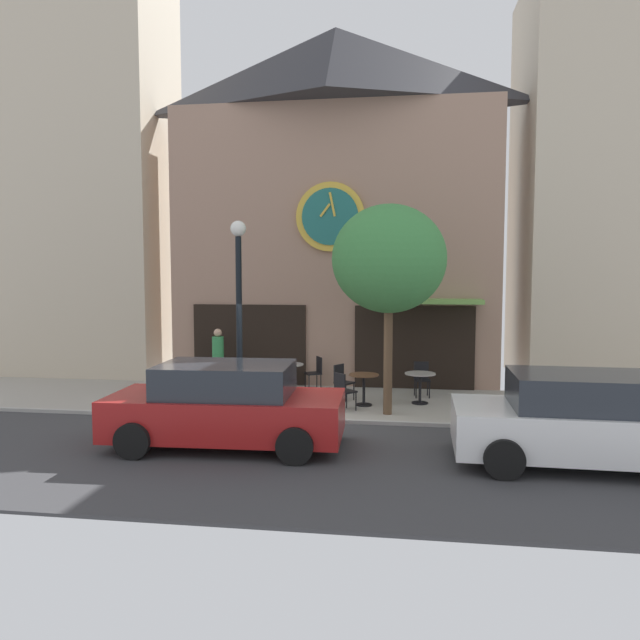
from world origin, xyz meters
TOP-DOWN VIEW (x-y plane):
  - ground_plane at (0.00, -0.56)m, footprint 24.16×9.42m
  - clock_building at (0.54, 5.26)m, footprint 9.38×3.54m
  - neighbor_building_left at (-7.70, 5.76)m, footprint 5.44×3.26m
  - street_lamp at (-1.17, 0.81)m, footprint 0.36×0.36m
  - street_tree at (2.25, 0.99)m, footprint 2.56×2.31m
  - cafe_table_rightmost at (-2.47, 1.99)m, footprint 0.79×0.79m
  - cafe_table_near_curb at (-0.47, 3.17)m, footprint 0.79×0.79m
  - cafe_table_center_left at (1.65, 1.79)m, footprint 0.73×0.73m
  - cafe_table_center_right at (3.01, 2.19)m, footprint 0.75×0.75m
  - cafe_chair_corner at (-2.97, 2.62)m, footprint 0.57×0.57m
  - cafe_chair_right_end at (0.21, 3.59)m, footprint 0.54×0.54m
  - cafe_chair_left_end at (1.21, 1.14)m, footprint 0.57×0.57m
  - cafe_chair_facing_street at (3.07, 3.06)m, footprint 0.44×0.44m
  - cafe_chair_outer at (-2.07, 2.77)m, footprint 0.55×0.55m
  - cafe_chair_near_lamp at (1.06, 2.33)m, footprint 0.55×0.55m
  - pedestrian_green at (-2.50, 3.32)m, footprint 0.44×0.44m
  - parked_car_red at (-0.64, -1.96)m, footprint 4.36×2.14m
  - parked_car_white at (5.62, -2.19)m, footprint 4.35×2.11m

SIDE VIEW (x-z plane):
  - ground_plane at x=0.00m, z-range -0.09..0.04m
  - cafe_chair_corner at x=-2.97m, z-range 0.08..0.98m
  - cafe_chair_right_end at x=0.21m, z-range 0.08..0.98m
  - cafe_chair_left_end at x=1.21m, z-range 0.08..0.98m
  - cafe_chair_facing_street at x=3.07m, z-range 0.08..0.98m
  - cafe_chair_outer at x=-2.07m, z-range 0.08..0.98m
  - cafe_chair_near_lamp at x=1.06m, z-range 0.08..0.98m
  - cafe_table_center_left at x=1.65m, z-range 0.17..0.93m
  - cafe_table_center_right at x=3.01m, z-range 0.17..0.93m
  - cafe_table_near_curb at x=-0.47m, z-range 0.18..0.94m
  - cafe_table_rightmost at x=-2.47m, z-range 0.19..0.95m
  - parked_car_red at x=-0.64m, z-range -0.01..1.54m
  - parked_car_white at x=5.62m, z-range -0.01..1.54m
  - pedestrian_green at x=-2.50m, z-range 0.03..1.70m
  - street_lamp at x=-1.17m, z-range 0.03..4.44m
  - street_tree at x=2.25m, z-range 1.14..5.89m
  - clock_building at x=0.54m, z-range 0.19..10.50m
  - neighbor_building_left at x=-7.70m, z-range 0.00..15.04m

